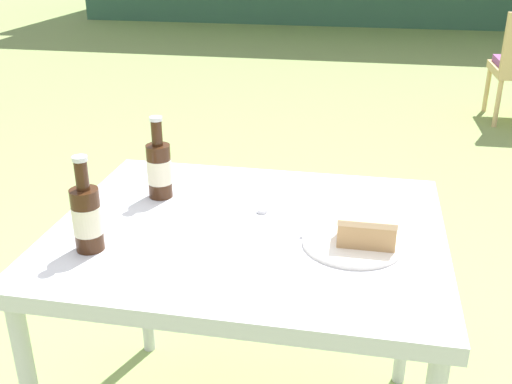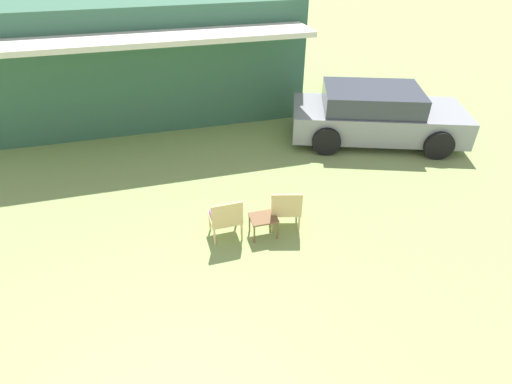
% 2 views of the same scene
% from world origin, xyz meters
% --- Properties ---
extents(cabin_building, '(8.99, 4.85, 3.11)m').
position_xyz_m(cabin_building, '(0.13, 9.94, 1.57)').
color(cabin_building, '#38664C').
rests_on(cabin_building, ground_plane).
extents(parked_car, '(4.59, 3.11, 1.34)m').
position_xyz_m(parked_car, '(5.90, 6.33, 0.66)').
color(parked_car, gray).
rests_on(parked_car, ground_plane).
extents(wicker_chair_cushioned, '(0.55, 0.50, 0.84)m').
position_xyz_m(wicker_chair_cushioned, '(1.45, 3.47, 0.46)').
color(wicker_chair_cushioned, tan).
rests_on(wicker_chair_cushioned, ground_plane).
extents(wicker_chair_plain, '(0.65, 0.60, 0.84)m').
position_xyz_m(wicker_chair_plain, '(2.55, 3.45, 0.47)').
color(wicker_chair_plain, tan).
rests_on(wicker_chair_plain, ground_plane).
extents(garden_side_table, '(0.47, 0.40, 0.40)m').
position_xyz_m(garden_side_table, '(2.11, 3.36, 0.35)').
color(garden_side_table, brown).
rests_on(garden_side_table, ground_plane).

